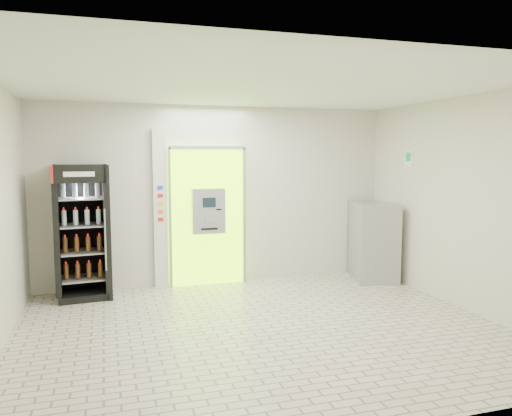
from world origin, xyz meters
name	(u,v)px	position (x,y,z in m)	size (l,w,h in m)	color
ground	(262,329)	(0.00, 0.00, 0.00)	(6.00, 6.00, 0.00)	beige
room_shell	(262,182)	(0.00, 0.00, 1.84)	(6.00, 6.00, 6.00)	beige
atm_assembly	(207,215)	(-0.20, 2.41, 1.17)	(1.30, 0.24, 2.33)	#95FF02
pillar	(160,209)	(-0.98, 2.45, 1.30)	(0.22, 0.11, 2.60)	silver
beverage_cooler	(82,234)	(-2.19, 2.16, 0.98)	(0.83, 0.77, 2.04)	black
steel_cabinet	(373,241)	(2.65, 1.90, 0.67)	(0.91, 1.14, 1.34)	#989B9F
exit_sign	(409,158)	(2.99, 1.40, 2.12)	(0.02, 0.22, 0.26)	white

